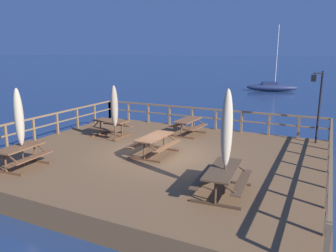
{
  "coord_description": "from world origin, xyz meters",
  "views": [
    {
      "loc": [
        5.85,
        -11.15,
        4.78
      ],
      "look_at": [
        0.0,
        0.79,
        1.73
      ],
      "focal_mm": 35.21,
      "sensor_mm": 36.0,
      "label": 1
    }
  ],
  "objects": [
    {
      "name": "ground_plane",
      "position": [
        0.0,
        0.0,
        0.0
      ],
      "size": [
        600.0,
        600.0,
        0.0
      ],
      "primitive_type": "plane",
      "color": "navy"
    },
    {
      "name": "patio_umbrella_tall_back_right",
      "position": [
        -3.69,
        -3.41,
        2.53
      ],
      "size": [
        0.32,
        0.32,
        2.82
      ],
      "color": "#4C3828",
      "rests_on": "wooden_deck"
    },
    {
      "name": "picnic_table_back_right",
      "position": [
        -0.15,
        -0.11,
        1.29
      ],
      "size": [
        1.41,
        1.98,
        0.78
      ],
      "color": "brown",
      "rests_on": "wooden_deck"
    },
    {
      "name": "picnic_table_front_right",
      "position": [
        -3.71,
        -3.48,
        1.28
      ],
      "size": [
        1.49,
        1.74,
        0.78
      ],
      "color": "brown",
      "rests_on": "wooden_deck"
    },
    {
      "name": "picnic_table_back_left",
      "position": [
        -0.22,
        3.46,
        1.28
      ],
      "size": [
        1.52,
        1.8,
        0.78
      ],
      "color": "brown",
      "rests_on": "wooden_deck"
    },
    {
      "name": "sailboat_distant",
      "position": [
        -0.35,
        30.01,
        0.51
      ],
      "size": [
        6.23,
        3.29,
        7.72
      ],
      "color": "navy",
      "rests_on": "ground"
    },
    {
      "name": "railing_waterside_far",
      "position": [
        0.0,
        5.11,
        1.46
      ],
      "size": [
        12.29,
        0.1,
        1.09
      ],
      "color": "brown",
      "rests_on": "wooden_deck"
    },
    {
      "name": "railing_side_right",
      "position": [
        6.1,
        0.0,
        1.46
      ],
      "size": [
        0.1,
        10.32,
        1.09
      ],
      "color": "brown",
      "rests_on": "wooden_deck"
    },
    {
      "name": "patio_umbrella_short_mid",
      "position": [
        3.43,
        -2.52,
        2.68
      ],
      "size": [
        0.32,
        0.32,
        3.06
      ],
      "color": "#4C3828",
      "rests_on": "wooden_deck"
    },
    {
      "name": "patio_umbrella_tall_back_left",
      "position": [
        -2.62,
        0.73,
        2.37
      ],
      "size": [
        0.32,
        0.32,
        2.58
      ],
      "color": "#4C3828",
      "rests_on": "wooden_deck"
    },
    {
      "name": "railing_side_left",
      "position": [
        -6.1,
        0.0,
        1.46
      ],
      "size": [
        0.1,
        10.32,
        1.09
      ],
      "color": "brown",
      "rests_on": "wooden_deck"
    },
    {
      "name": "picnic_table_mid_left",
      "position": [
        3.35,
        -2.47,
        1.29
      ],
      "size": [
        1.54,
        2.14,
        0.78
      ],
      "color": "brown",
      "rests_on": "wooden_deck"
    },
    {
      "name": "lamp_post_hooked",
      "position": [
        5.43,
        4.4,
        2.84
      ],
      "size": [
        0.46,
        0.59,
        3.2
      ],
      "color": "black",
      "rests_on": "wooden_deck"
    },
    {
      "name": "wooden_deck",
      "position": [
        0.0,
        0.0,
        0.37
      ],
      "size": [
        12.49,
        10.52,
        0.73
      ],
      "primitive_type": "cube",
      "color": "brown",
      "rests_on": "ground"
    },
    {
      "name": "picnic_table_mid_right",
      "position": [
        -3.48,
        1.6,
        1.28
      ],
      "size": [
        1.72,
        1.46,
        0.78
      ],
      "color": "brown",
      "rests_on": "wooden_deck"
    }
  ]
}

